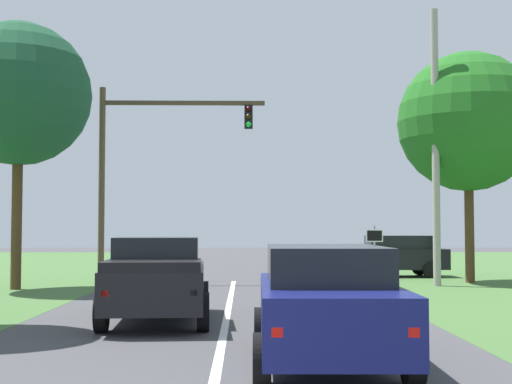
{
  "coord_description": "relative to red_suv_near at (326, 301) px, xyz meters",
  "views": [
    {
      "loc": [
        0.41,
        -5.49,
        2.12
      ],
      "look_at": [
        0.8,
        17.86,
        3.31
      ],
      "focal_mm": 50.03,
      "sensor_mm": 36.0,
      "label": 1
    }
  ],
  "objects": [
    {
      "name": "crossing_suv_far",
      "position": [
        5.31,
        19.97,
        -0.03
      ],
      "size": [
        4.54,
        2.14,
        1.8
      ],
      "color": "black",
      "rests_on": "ground_plane"
    },
    {
      "name": "traffic_light",
      "position": [
        -5.17,
        16.4,
        3.97
      ],
      "size": [
        6.43,
        0.4,
        7.6
      ],
      "color": "brown",
      "rests_on": "ground_plane"
    },
    {
      "name": "extra_tree_1",
      "position": [
        -9.19,
        13.74,
        5.84
      ],
      "size": [
        5.05,
        5.05,
        9.36
      ],
      "color": "#4C351E",
      "rests_on": "ground_plane"
    },
    {
      "name": "red_suv_near",
      "position": [
        0.0,
        0.0,
        0.0
      ],
      "size": [
        2.34,
        4.99,
        1.83
      ],
      "color": "navy",
      "rests_on": "ground_plane"
    },
    {
      "name": "ground_plane",
      "position": [
        -1.69,
        6.84,
        -0.98
      ],
      "size": [
        120.0,
        120.0,
        0.0
      ],
      "primitive_type": "plane",
      "color": "#424244"
    },
    {
      "name": "keep_moving_sign",
      "position": [
        3.33,
        13.93,
        0.44
      ],
      "size": [
        0.6,
        0.09,
        2.2
      ],
      "color": "gray",
      "rests_on": "ground_plane"
    },
    {
      "name": "oak_tree_right",
      "position": [
        7.54,
        16.55,
        5.32
      ],
      "size": [
        5.49,
        5.49,
        9.06
      ],
      "color": "#4C351E",
      "rests_on": "ground_plane"
    },
    {
      "name": "pickup_truck_lead",
      "position": [
        -3.22,
        4.92,
        0.0
      ],
      "size": [
        2.52,
        5.13,
        1.92
      ],
      "color": "black",
      "rests_on": "ground_plane"
    },
    {
      "name": "utility_pole_right",
      "position": [
        5.82,
        14.97,
        4.18
      ],
      "size": [
        0.28,
        0.28,
        10.3
      ],
      "primitive_type": "cylinder",
      "color": "#9E998E",
      "rests_on": "ground_plane"
    }
  ]
}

